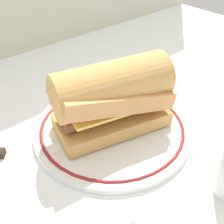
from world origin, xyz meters
TOP-DOWN VIEW (x-y plane):
  - ground_plane at (0.00, 0.00)m, footprint 1.50×1.50m
  - plate at (0.01, -0.02)m, footprint 0.29×0.29m
  - sausage_sandwich at (0.01, -0.02)m, footprint 0.22×0.14m

SIDE VIEW (x-z plane):
  - ground_plane at x=0.00m, z-range 0.00..0.00m
  - plate at x=0.01m, z-range 0.00..0.02m
  - sausage_sandwich at x=0.01m, z-range 0.02..0.14m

